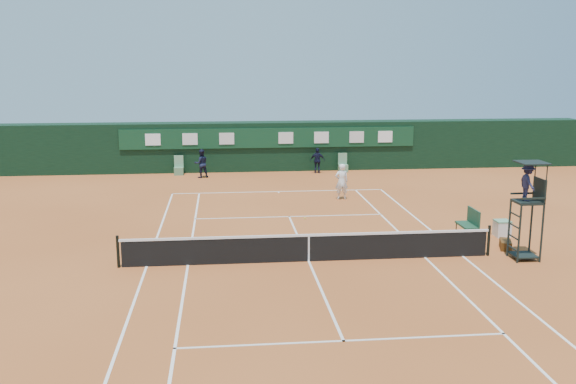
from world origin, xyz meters
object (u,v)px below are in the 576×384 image
object	(u,v)px
player	(342,182)
cooler	(502,228)
player_bench	(470,222)
tennis_net	(309,247)
umpire_chair	(528,190)

from	to	relation	value
player	cooler	bearing A→B (deg)	121.64
player_bench	cooler	xyz separation A→B (m)	(1.27, -0.13, -0.27)
tennis_net	player	world-z (taller)	player
player_bench	tennis_net	bearing A→B (deg)	-159.51
tennis_net	umpire_chair	bearing A→B (deg)	-3.90
player_bench	cooler	distance (m)	1.30
umpire_chair	cooler	bearing A→B (deg)	79.88
tennis_net	umpire_chair	xyz separation A→B (m)	(7.45, -0.51, 1.95)
player_bench	cooler	bearing A→B (deg)	-5.67
umpire_chair	cooler	size ratio (longest dim) A/B	5.30
cooler	player_bench	bearing A→B (deg)	174.33
cooler	player	xyz separation A→B (m)	(-5.02, 7.35, 0.57)
player_bench	player	world-z (taller)	player
tennis_net	umpire_chair	distance (m)	7.72
umpire_chair	player	world-z (taller)	umpire_chair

